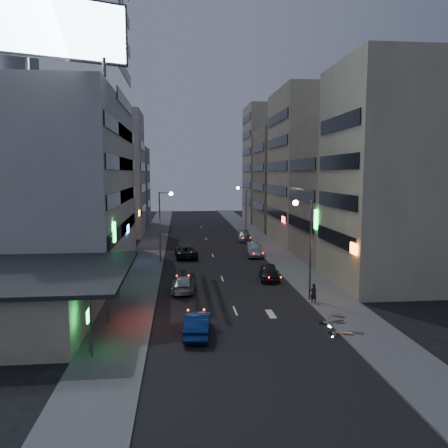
{
  "coord_description": "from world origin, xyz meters",
  "views": [
    {
      "loc": [
        -4.03,
        -27.36,
        10.26
      ],
      "look_at": [
        0.47,
        16.85,
        5.03
      ],
      "focal_mm": 35.0,
      "sensor_mm": 36.0,
      "label": 1
    }
  ],
  "objects": [
    {
      "name": "ground",
      "position": [
        0.0,
        0.0,
        0.0
      ],
      "size": [
        180.0,
        180.0,
        0.0
      ],
      "primitive_type": "plane",
      "color": "black",
      "rests_on": "ground"
    },
    {
      "name": "sidewalk_left",
      "position": [
        -8.0,
        30.0,
        0.06
      ],
      "size": [
        4.0,
        120.0,
        0.12
      ],
      "primitive_type": "cube",
      "color": "#4C4C4F",
      "rests_on": "ground"
    },
    {
      "name": "sidewalk_right",
      "position": [
        8.0,
        30.0,
        0.06
      ],
      "size": [
        4.0,
        120.0,
        0.12
      ],
      "primitive_type": "cube",
      "color": "#4C4C4F",
      "rests_on": "ground"
    },
    {
      "name": "food_court",
      "position": [
        -13.9,
        2.0,
        1.98
      ],
      "size": [
        11.0,
        13.0,
        3.88
      ],
      "color": "#BBB092",
      "rests_on": "ground"
    },
    {
      "name": "white_building",
      "position": [
        -17.0,
        20.0,
        9.0
      ],
      "size": [
        14.0,
        24.0,
        18.0
      ],
      "primitive_type": "cube",
      "color": "beige",
      "rests_on": "ground"
    },
    {
      "name": "shophouse_near",
      "position": [
        15.0,
        10.5,
        10.0
      ],
      "size": [
        10.0,
        11.0,
        20.0
      ],
      "primitive_type": "cube",
      "color": "#BBB092",
      "rests_on": "ground"
    },
    {
      "name": "shophouse_mid",
      "position": [
        15.5,
        22.0,
        8.0
      ],
      "size": [
        11.0,
        12.0,
        16.0
      ],
      "primitive_type": "cube",
      "color": "gray",
      "rests_on": "ground"
    },
    {
      "name": "shophouse_far",
      "position": [
        15.0,
        35.0,
        11.0
      ],
      "size": [
        10.0,
        14.0,
        22.0
      ],
      "primitive_type": "cube",
      "color": "#BBB092",
      "rests_on": "ground"
    },
    {
      "name": "far_left_a",
      "position": [
        -15.5,
        45.0,
        10.0
      ],
      "size": [
        11.0,
        10.0,
        20.0
      ],
      "primitive_type": "cube",
      "color": "beige",
      "rests_on": "ground"
    },
    {
      "name": "far_left_b",
      "position": [
        -16.0,
        58.0,
        7.5
      ],
      "size": [
        12.0,
        10.0,
        15.0
      ],
      "primitive_type": "cube",
      "color": "gray",
      "rests_on": "ground"
    },
    {
      "name": "far_right_a",
      "position": [
        15.5,
        50.0,
        9.0
      ],
      "size": [
        11.0,
        12.0,
        18.0
      ],
      "primitive_type": "cube",
      "color": "gray",
      "rests_on": "ground"
    },
    {
      "name": "far_right_b",
      "position": [
        16.0,
        64.0,
        12.0
      ],
      "size": [
        12.0,
        12.0,
        24.0
      ],
      "primitive_type": "cube",
      "color": "#BBB092",
      "rests_on": "ground"
    },
    {
      "name": "billboard",
      "position": [
        -12.99,
        9.97,
        21.66
      ],
      "size": [
        9.52,
        3.75,
        6.2
      ],
      "rotation": [
        0.0,
        0.0,
        0.35
      ],
      "color": "#595B60",
      "rests_on": "white_building"
    },
    {
      "name": "street_lamp_right_near",
      "position": [
        5.9,
        6.0,
        5.36
      ],
      "size": [
        1.6,
        0.44,
        8.02
      ],
      "color": "#595B60",
      "rests_on": "sidewalk_right"
    },
    {
      "name": "street_lamp_left",
      "position": [
        -5.9,
        22.0,
        5.36
      ],
      "size": [
        1.6,
        0.44,
        8.02
      ],
      "color": "#595B60",
      "rests_on": "sidewalk_left"
    },
    {
      "name": "street_lamp_right_far",
      "position": [
        5.9,
        40.0,
        5.36
      ],
      "size": [
        1.6,
        0.44,
        8.02
      ],
      "color": "#595B60",
      "rests_on": "sidewalk_right"
    },
    {
      "name": "parked_car_right_near",
      "position": [
        4.48,
        13.21,
        0.74
      ],
      "size": [
        2.33,
        4.56,
        1.49
      ],
      "primitive_type": "imported",
      "rotation": [
        0.0,
        0.0,
        -0.14
      ],
      "color": "#252429",
      "rests_on": "ground"
    },
    {
      "name": "parked_car_right_mid",
      "position": [
        5.08,
        25.24,
        0.81
      ],
      "size": [
        2.27,
        5.1,
        1.63
      ],
      "primitive_type": "imported",
      "rotation": [
        0.0,
        0.0,
        -0.11
      ],
      "color": "#A1A5A9",
      "rests_on": "ground"
    },
    {
      "name": "parked_car_left",
      "position": [
        -3.35,
        25.1,
        0.76
      ],
      "size": [
        2.84,
        5.61,
        1.52
      ],
      "primitive_type": "imported",
      "rotation": [
        0.0,
        0.0,
        3.2
      ],
      "color": "black",
      "rests_on": "ground"
    },
    {
      "name": "parked_car_right_far",
      "position": [
        5.6,
        37.21,
        0.7
      ],
      "size": [
        2.34,
        4.94,
        1.39
      ],
      "primitive_type": "imported",
      "rotation": [
        0.0,
        0.0,
        -0.08
      ],
      "color": "gray",
      "rests_on": "ground"
    },
    {
      "name": "road_car_blue",
      "position": [
        -3.0,
        -0.64,
        0.72
      ],
      "size": [
        1.97,
        4.53,
        1.45
      ],
      "primitive_type": "imported",
      "rotation": [
        0.0,
        0.0,
        3.04
      ],
      "color": "navy",
      "rests_on": "ground"
    },
    {
      "name": "road_car_silver",
      "position": [
        -3.84,
        9.79,
        0.66
      ],
      "size": [
        2.08,
        4.66,
        1.33
      ],
      "primitive_type": "imported",
      "rotation": [
        0.0,
        0.0,
        3.09
      ],
      "color": "#A7AAAF",
      "rests_on": "ground"
    },
    {
      "name": "person",
      "position": [
        6.3,
        4.98,
        0.89
      ],
      "size": [
        0.64,
        0.5,
        1.54
      ],
      "primitive_type": "imported",
      "rotation": [
        0.0,
        0.0,
        3.4
      ],
      "color": "black",
      "rests_on": "sidewalk_right"
    },
    {
      "name": "scooter_black_a",
      "position": [
        7.58,
        -1.58,
        0.62
      ],
      "size": [
        1.12,
        1.7,
        0.99
      ],
      "primitive_type": null,
      "rotation": [
        0.0,
        0.0,
        1.18
      ],
      "color": "black",
      "rests_on": "sidewalk_right"
    },
    {
      "name": "scooter_silver_a",
      "position": [
        6.85,
        -1.49,
        0.7
      ],
      "size": [
        1.01,
        1.99,
        1.16
      ],
      "primitive_type": null,
      "rotation": [
        0.0,
        0.0,
        1.36
      ],
      "color": "#A1A5A8",
      "rests_on": "sidewalk_right"
    },
    {
      "name": "scooter_blue",
      "position": [
        6.99,
        0.64,
        0.66
      ],
      "size": [
        0.88,
        1.83,
        1.07
      ],
      "primitive_type": null,
      "rotation": [
        0.0,
        0.0,
        1.75
      ],
      "color": "navy",
      "rests_on": "sidewalk_right"
    },
    {
      "name": "scooter_black_b",
      "position": [
        7.56,
        1.58,
        0.62
      ],
      "size": [
        1.09,
        1.74,
        1.01
      ],
      "primitive_type": null,
      "rotation": [
        0.0,
        0.0,
        1.22
      ],
      "color": "black",
      "rests_on": "sidewalk_right"
    },
    {
      "name": "scooter_silver_b",
      "position": [
        6.9,
        1.14,
        0.73
      ],
      "size": [
        1.35,
        2.1,
        1.22
      ],
      "primitive_type": null,
      "rotation": [
        0.0,
        0.0,
        1.94
      ],
      "color": "#B3B6BB",
      "rests_on": "sidewalk_right"
    }
  ]
}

